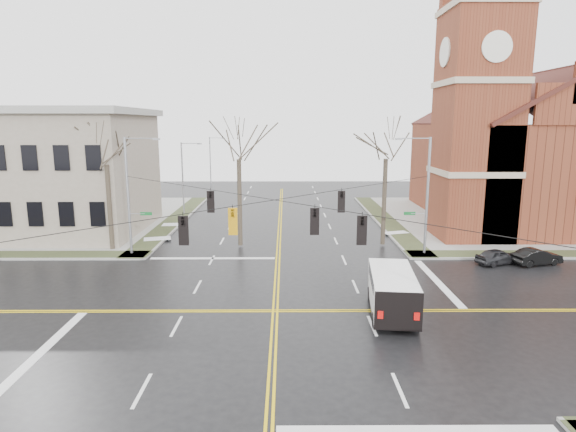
{
  "coord_description": "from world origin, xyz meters",
  "views": [
    {
      "loc": [
        0.57,
        -25.02,
        10.18
      ],
      "look_at": [
        0.74,
        6.0,
        4.17
      ],
      "focal_mm": 30.0,
      "sensor_mm": 36.0,
      "label": 1
    }
  ],
  "objects_px": {
    "signal_pole_nw": "(130,193)",
    "tree_ne": "(386,153)",
    "signal_pole_ne": "(425,192)",
    "streetlight_north_b": "(211,161)",
    "tree_nw_near": "(239,153)",
    "streetlight_north_a": "(184,176)",
    "parked_car_a": "(498,256)",
    "tree_nw_far": "(106,159)",
    "church": "(521,140)",
    "cargo_van": "(392,288)",
    "parked_car_b": "(537,257)"
  },
  "relations": [
    {
      "from": "signal_pole_ne",
      "to": "tree_nw_far",
      "type": "xyz_separation_m",
      "value": [
        -24.81,
        1.38,
        2.45
      ]
    },
    {
      "from": "cargo_van",
      "to": "tree_nw_near",
      "type": "bearing_deg",
      "value": 130.67
    },
    {
      "from": "signal_pole_nw",
      "to": "parked_car_a",
      "type": "relative_size",
      "value": 2.66
    },
    {
      "from": "church",
      "to": "cargo_van",
      "type": "xyz_separation_m",
      "value": [
        -18.4,
        -24.91,
        -7.1
      ]
    },
    {
      "from": "signal_pole_nw",
      "to": "parked_car_b",
      "type": "height_order",
      "value": "signal_pole_nw"
    },
    {
      "from": "tree_nw_near",
      "to": "tree_ne",
      "type": "xyz_separation_m",
      "value": [
        11.96,
        0.27,
        0.02
      ]
    },
    {
      "from": "streetlight_north_b",
      "to": "parked_car_a",
      "type": "relative_size",
      "value": 2.36
    },
    {
      "from": "cargo_van",
      "to": "tree_nw_far",
      "type": "relative_size",
      "value": 0.6
    },
    {
      "from": "streetlight_north_a",
      "to": "parked_car_a",
      "type": "relative_size",
      "value": 2.36
    },
    {
      "from": "signal_pole_ne",
      "to": "tree_ne",
      "type": "relative_size",
      "value": 0.84
    },
    {
      "from": "cargo_van",
      "to": "tree_nw_near",
      "type": "relative_size",
      "value": 0.57
    },
    {
      "from": "cargo_van",
      "to": "parked_car_b",
      "type": "relative_size",
      "value": 1.68
    },
    {
      "from": "church",
      "to": "tree_nw_far",
      "type": "relative_size",
      "value": 2.69
    },
    {
      "from": "church",
      "to": "signal_pole_ne",
      "type": "bearing_deg",
      "value": -135.34
    },
    {
      "from": "church",
      "to": "tree_ne",
      "type": "distance_m",
      "value": 19.16
    },
    {
      "from": "signal_pole_nw",
      "to": "signal_pole_ne",
      "type": "bearing_deg",
      "value": 0.0
    },
    {
      "from": "streetlight_north_b",
      "to": "cargo_van",
      "type": "xyz_separation_m",
      "value": [
        17.02,
        -48.13,
        -3.13
      ]
    },
    {
      "from": "parked_car_a",
      "to": "tree_nw_near",
      "type": "bearing_deg",
      "value": 54.33
    },
    {
      "from": "church",
      "to": "streetlight_north_a",
      "type": "xyz_separation_m",
      "value": [
        -35.42,
        3.22,
        -3.97
      ]
    },
    {
      "from": "church",
      "to": "streetlight_north_b",
      "type": "distance_m",
      "value": 42.53
    },
    {
      "from": "parked_car_b",
      "to": "tree_nw_far",
      "type": "relative_size",
      "value": 0.36
    },
    {
      "from": "streetlight_north_a",
      "to": "signal_pole_nw",
      "type": "bearing_deg",
      "value": -92.32
    },
    {
      "from": "signal_pole_nw",
      "to": "tree_nw_far",
      "type": "bearing_deg",
      "value": 147.52
    },
    {
      "from": "tree_nw_near",
      "to": "streetlight_north_b",
      "type": "bearing_deg",
      "value": 102.38
    },
    {
      "from": "cargo_van",
      "to": "tree_nw_far",
      "type": "distance_m",
      "value": 24.5
    },
    {
      "from": "streetlight_north_a",
      "to": "tree_ne",
      "type": "distance_m",
      "value": 24.01
    },
    {
      "from": "signal_pole_ne",
      "to": "streetlight_north_b",
      "type": "distance_m",
      "value": 42.61
    },
    {
      "from": "signal_pole_nw",
      "to": "parked_car_a",
      "type": "height_order",
      "value": "signal_pole_nw"
    },
    {
      "from": "tree_ne",
      "to": "parked_car_a",
      "type": "bearing_deg",
      "value": -36.31
    },
    {
      "from": "church",
      "to": "parked_car_a",
      "type": "bearing_deg",
      "value": -118.52
    },
    {
      "from": "streetlight_north_b",
      "to": "tree_nw_near",
      "type": "height_order",
      "value": "tree_nw_near"
    },
    {
      "from": "signal_pole_ne",
      "to": "tree_ne",
      "type": "bearing_deg",
      "value": 132.7
    },
    {
      "from": "church",
      "to": "parked_car_b",
      "type": "xyz_separation_m",
      "value": [
        -5.86,
        -16.09,
        -7.83
      ]
    },
    {
      "from": "church",
      "to": "parked_car_b",
      "type": "height_order",
      "value": "church"
    },
    {
      "from": "signal_pole_nw",
      "to": "tree_ne",
      "type": "bearing_deg",
      "value": 7.86
    },
    {
      "from": "cargo_van",
      "to": "parked_car_a",
      "type": "distance_m",
      "value": 13.29
    },
    {
      "from": "signal_pole_nw",
      "to": "parked_car_b",
      "type": "xyz_separation_m",
      "value": [
        30.22,
        -2.81,
        -4.34
      ]
    },
    {
      "from": "signal_pole_ne",
      "to": "streetlight_north_a",
      "type": "xyz_separation_m",
      "value": [
        -21.97,
        16.5,
        -0.48
      ]
    },
    {
      "from": "signal_pole_nw",
      "to": "tree_nw_far",
      "type": "relative_size",
      "value": 0.88
    },
    {
      "from": "parked_car_a",
      "to": "tree_nw_far",
      "type": "xyz_separation_m",
      "value": [
        -29.61,
        4.01,
        6.83
      ]
    },
    {
      "from": "parked_car_a",
      "to": "tree_nw_near",
      "type": "xyz_separation_m",
      "value": [
        -19.31,
        5.14,
        7.19
      ]
    },
    {
      "from": "signal_pole_ne",
      "to": "streetlight_north_b",
      "type": "xyz_separation_m",
      "value": [
        -21.97,
        36.5,
        -0.48
      ]
    },
    {
      "from": "signal_pole_ne",
      "to": "tree_nw_near",
      "type": "xyz_separation_m",
      "value": [
        -14.51,
        2.5,
        2.82
      ]
    },
    {
      "from": "signal_pole_ne",
      "to": "church",
      "type": "bearing_deg",
      "value": 44.66
    },
    {
      "from": "parked_car_a",
      "to": "parked_car_b",
      "type": "relative_size",
      "value": 0.92
    },
    {
      "from": "signal_pole_ne",
      "to": "tree_nw_near",
      "type": "relative_size",
      "value": 0.84
    },
    {
      "from": "church",
      "to": "cargo_van",
      "type": "height_order",
      "value": "church"
    },
    {
      "from": "streetlight_north_a",
      "to": "tree_nw_near",
      "type": "distance_m",
      "value": 16.2
    },
    {
      "from": "signal_pole_ne",
      "to": "tree_nw_far",
      "type": "relative_size",
      "value": 0.88
    },
    {
      "from": "parked_car_a",
      "to": "tree_nw_far",
      "type": "distance_m",
      "value": 30.65
    }
  ]
}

